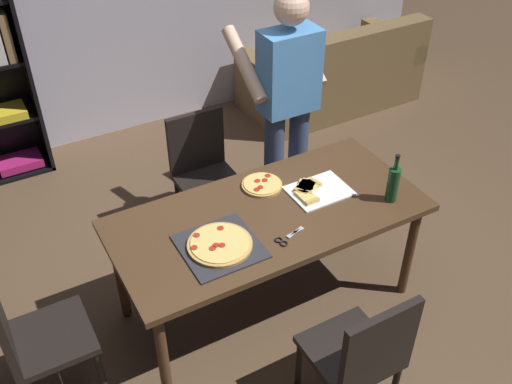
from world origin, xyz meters
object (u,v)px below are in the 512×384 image
at_px(chair_far_side, 204,167).
at_px(chair_left_end, 30,334).
at_px(wine_bottle, 393,183).
at_px(dining_table, 269,222).
at_px(kitchen_scissors, 286,238).
at_px(chair_near_camera, 362,353).
at_px(pepperoni_pizza_on_tray, 220,245).
at_px(second_pizza_plain, 262,185).
at_px(couch, 333,77).
at_px(person_serving_pizza, 287,102).

height_order(chair_far_side, chair_left_end, same).
height_order(chair_left_end, wine_bottle, wine_bottle).
xyz_separation_m(dining_table, kitchen_scissors, (-0.03, -0.24, 0.08)).
height_order(chair_near_camera, chair_left_end, same).
bearing_deg(pepperoni_pizza_on_tray, second_pizza_plain, 38.05).
height_order(couch, second_pizza_plain, couch).
bearing_deg(chair_far_side, person_serving_pizza, -22.21).
relative_size(chair_far_side, couch, 0.53).
bearing_deg(wine_bottle, kitchen_scissors, 179.75).
bearing_deg(chair_far_side, wine_bottle, -59.29).
distance_m(dining_table, couch, 2.77).
relative_size(chair_far_side, person_serving_pizza, 0.51).
height_order(person_serving_pizza, pepperoni_pizza_on_tray, person_serving_pizza).
bearing_deg(kitchen_scissors, chair_near_camera, -87.36).
bearing_deg(couch, kitchen_scissors, -130.91).
bearing_deg(pepperoni_pizza_on_tray, wine_bottle, -6.48).
height_order(dining_table, chair_near_camera, chair_near_camera).
xyz_separation_m(couch, second_pizza_plain, (-1.81, -1.75, 0.46)).
height_order(chair_far_side, couch, chair_far_side).
bearing_deg(dining_table, second_pizza_plain, 69.20).
distance_m(chair_near_camera, chair_left_end, 1.67).
bearing_deg(pepperoni_pizza_on_tray, person_serving_pizza, 41.84).
distance_m(couch, wine_bottle, 2.60).
height_order(couch, kitchen_scissors, couch).
height_order(chair_near_camera, chair_far_side, same).
bearing_deg(second_pizza_plain, kitchen_scissors, -104.21).
xyz_separation_m(chair_near_camera, kitchen_scissors, (-0.03, 0.67, 0.24)).
bearing_deg(dining_table, kitchen_scissors, -97.28).
distance_m(dining_table, kitchen_scissors, 0.26).
relative_size(wine_bottle, kitchen_scissors, 1.59).
xyz_separation_m(chair_left_end, wine_bottle, (2.09, -0.25, 0.36)).
bearing_deg(wine_bottle, chair_near_camera, -135.86).
bearing_deg(dining_table, pepperoni_pizza_on_tray, -161.58).
distance_m(pepperoni_pizza_on_tray, wine_bottle, 1.08).
bearing_deg(person_serving_pizza, dining_table, -127.86).
relative_size(chair_near_camera, person_serving_pizza, 0.51).
height_order(pepperoni_pizza_on_tray, kitchen_scissors, pepperoni_pizza_on_tray).
bearing_deg(pepperoni_pizza_on_tray, chair_left_end, 173.04).
distance_m(person_serving_pizza, wine_bottle, 0.96).
height_order(couch, wine_bottle, wine_bottle).
bearing_deg(person_serving_pizza, chair_far_side, 157.79).
relative_size(dining_table, chair_near_camera, 2.02).
relative_size(couch, kitchen_scissors, 8.61).
distance_m(chair_left_end, pepperoni_pizza_on_tray, 1.06).
bearing_deg(second_pizza_plain, chair_near_camera, -94.51).
relative_size(chair_near_camera, wine_bottle, 2.85).
xyz_separation_m(dining_table, couch, (1.90, 1.99, -0.37)).
distance_m(chair_left_end, person_serving_pizza, 2.11).
height_order(chair_near_camera, second_pizza_plain, chair_near_camera).
distance_m(dining_table, chair_near_camera, 0.93).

